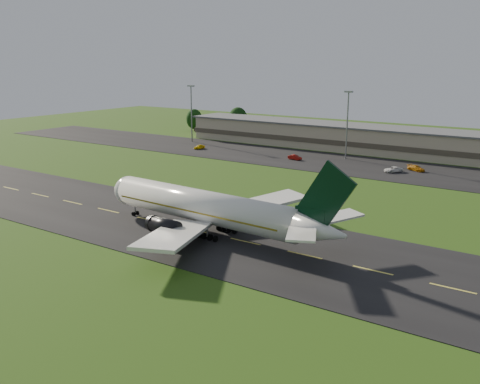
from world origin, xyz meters
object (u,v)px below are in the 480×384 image
Objects in this scene: light_mast_centre at (347,117)px; service_vehicle_c at (393,169)px; light_mast_west at (191,107)px; service_vehicle_d at (416,168)px; terminal at (370,140)px; service_vehicle_b at (295,157)px; service_vehicle_a at (199,147)px; airliner at (207,208)px.

light_mast_centre is 3.98× the size of service_vehicle_c.
service_vehicle_d is (83.16, -6.29, -11.90)m from light_mast_west.
service_vehicle_b is (-13.21, -26.52, -3.17)m from terminal.
light_mast_west is 50.71m from service_vehicle_b.
service_vehicle_a is at bearing 99.16° from service_vehicle_b.
terminal is (-7.72, 96.22, -0.67)m from airliner.
light_mast_centre reaches higher than terminal.
light_mast_west reaches higher than airliner.
airliner is 96.53m from terminal.
light_mast_centre is 4.78× the size of service_vehicle_a.
service_vehicle_d is (70.95, 4.78, 0.01)m from service_vehicle_a.
service_vehicle_c is at bearing 4.40° from service_vehicle_a.
light_mast_west is 60.00m from light_mast_centre.
light_mast_centre is 4.68× the size of service_vehicle_b.
terminal is at bearing 33.59° from service_vehicle_a.
airliner is 72.88m from service_vehicle_b.
airliner is 2.52× the size of light_mast_centre.
service_vehicle_a is 0.83× the size of service_vehicle_c.
light_mast_centre is 26.79m from service_vehicle_d.
light_mast_west is at bearing 110.43° from service_vehicle_d.
service_vehicle_b is (-20.92, 69.70, -3.84)m from airliner.
light_mast_west is (-61.40, -16.18, 8.75)m from terminal.
terminal is at bearing -18.49° from service_vehicle_b.
terminal reaches higher than service_vehicle_c.
service_vehicle_c is at bearing -83.85° from service_vehicle_b.
terminal is 29.79m from service_vehicle_b.
airliner is 2.52× the size of light_mast_west.
light_mast_centre is at bearing -177.13° from service_vehicle_c.
terminal reaches higher than service_vehicle_a.
airliner is at bearing -166.02° from service_vehicle_d.
terminal is at bearing 14.76° from light_mast_west.
light_mast_centre reaches higher than service_vehicle_b.
light_mast_west and light_mast_centre have the same top height.
airliner reaches higher than service_vehicle_c.
light_mast_west is 80.26m from service_vehicle_c.
airliner is 89.50m from service_vehicle_a.
airliner is at bearing -155.30° from service_vehicle_b.
airliner reaches higher than terminal.
light_mast_west is at bearing -165.24° from terminal.
service_vehicle_c is at bearing 84.74° from airliner.
service_vehicle_b is at bearing -138.80° from light_mast_centre.
service_vehicle_a is at bearing 132.09° from airliner.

